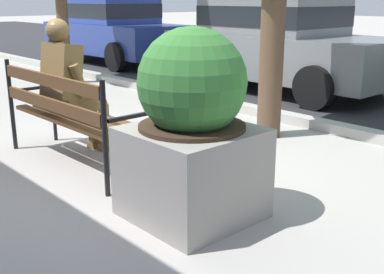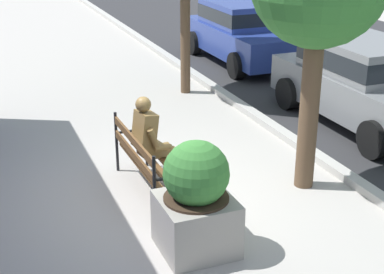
{
  "view_description": "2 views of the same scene",
  "coord_description": "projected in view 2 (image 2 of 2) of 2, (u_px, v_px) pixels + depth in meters",
  "views": [
    {
      "loc": [
        3.91,
        -2.1,
        1.55
      ],
      "look_at": [
        1.48,
        0.11,
        0.6
      ],
      "focal_mm": 45.16,
      "sensor_mm": 36.0,
      "label": 1
    },
    {
      "loc": [
        6.89,
        -2.1,
        3.75
      ],
      "look_at": [
        -0.13,
        0.7,
        0.75
      ],
      "focal_mm": 53.62,
      "sensor_mm": 36.0,
      "label": 2
    }
  ],
  "objects": [
    {
      "name": "parked_car_blue",
      "position": [
        243.0,
        30.0,
        14.86
      ],
      "size": [
        4.11,
        1.93,
        1.56
      ],
      "color": "navy",
      "rests_on": "ground"
    },
    {
      "name": "ground_plane",
      "position": [
        150.0,
        196.0,
        8.06
      ],
      "size": [
        80.0,
        80.0,
        0.0
      ],
      "primitive_type": "plane",
      "color": "#ADA8A0"
    },
    {
      "name": "park_bench",
      "position": [
        145.0,
        158.0,
        7.96
      ],
      "size": [
        1.81,
        0.56,
        0.95
      ],
      "color": "brown",
      "rests_on": "ground"
    },
    {
      "name": "bronze_statue_seated",
      "position": [
        155.0,
        142.0,
        8.16
      ],
      "size": [
        0.6,
        0.83,
        1.37
      ],
      "color": "olive",
      "rests_on": "ground"
    },
    {
      "name": "concrete_planter",
      "position": [
        196.0,
        200.0,
        6.58
      ],
      "size": [
        0.84,
        0.84,
        1.37
      ],
      "color": "gray",
      "rests_on": "ground"
    },
    {
      "name": "parked_car_grey",
      "position": [
        366.0,
        81.0,
        10.5
      ],
      "size": [
        4.11,
        1.93,
        1.56
      ],
      "color": "slate",
      "rests_on": "ground"
    },
    {
      "name": "curb_stone",
      "position": [
        325.0,
        161.0,
        9.03
      ],
      "size": [
        60.0,
        0.2,
        0.12
      ],
      "primitive_type": "cube",
      "color": "#B2AFA8",
      "rests_on": "ground"
    }
  ]
}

